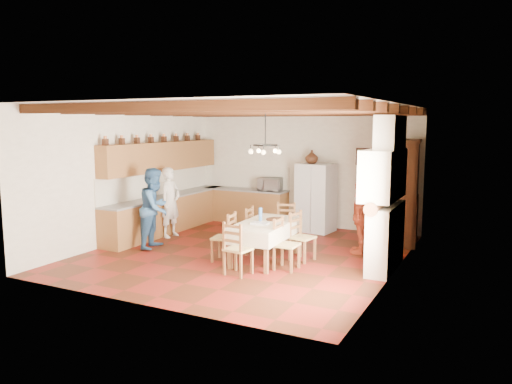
% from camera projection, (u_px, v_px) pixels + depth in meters
% --- Properties ---
extents(floor, '(6.00, 6.50, 0.02)m').
position_uv_depth(floor, '(245.00, 254.00, 10.26)').
color(floor, '#4B1F10').
rests_on(floor, ground).
extents(ceiling, '(6.00, 6.50, 0.02)m').
position_uv_depth(ceiling, '(245.00, 105.00, 9.84)').
color(ceiling, beige).
rests_on(ceiling, ground).
extents(wall_back, '(6.00, 0.02, 3.00)m').
position_uv_depth(wall_back, '(304.00, 168.00, 12.93)').
color(wall_back, beige).
rests_on(wall_back, ground).
extents(wall_front, '(6.00, 0.02, 3.00)m').
position_uv_depth(wall_front, '(139.00, 205.00, 7.16)').
color(wall_front, beige).
rests_on(wall_front, ground).
extents(wall_left, '(0.02, 6.50, 3.00)m').
position_uv_depth(wall_left, '(129.00, 174.00, 11.39)').
color(wall_left, beige).
rests_on(wall_left, ground).
extents(wall_right, '(0.02, 6.50, 3.00)m').
position_uv_depth(wall_right, '(397.00, 190.00, 8.71)').
color(wall_right, beige).
rests_on(wall_right, ground).
extents(ceiling_beams, '(6.00, 6.30, 0.16)m').
position_uv_depth(ceiling_beams, '(245.00, 110.00, 9.85)').
color(ceiling_beams, '#34190C').
rests_on(ceiling_beams, ground).
extents(lower_cabinets_left, '(0.60, 4.30, 0.86)m').
position_uv_depth(lower_cabinets_left, '(169.00, 214.00, 12.32)').
color(lower_cabinets_left, olive).
rests_on(lower_cabinets_left, ground).
extents(lower_cabinets_back, '(2.30, 0.60, 0.86)m').
position_uv_depth(lower_cabinets_back, '(246.00, 206.00, 13.49)').
color(lower_cabinets_back, olive).
rests_on(lower_cabinets_back, ground).
extents(countertop_left, '(0.62, 4.30, 0.04)m').
position_uv_depth(countertop_left, '(168.00, 196.00, 12.26)').
color(countertop_left, slate).
rests_on(countertop_left, lower_cabinets_left).
extents(countertop_back, '(2.34, 0.62, 0.04)m').
position_uv_depth(countertop_back, '(245.00, 190.00, 13.43)').
color(countertop_back, slate).
rests_on(countertop_back, lower_cabinets_back).
extents(backsplash_left, '(0.03, 4.30, 0.60)m').
position_uv_depth(backsplash_left, '(158.00, 183.00, 12.35)').
color(backsplash_left, white).
rests_on(backsplash_left, ground).
extents(backsplash_back, '(2.30, 0.03, 0.60)m').
position_uv_depth(backsplash_back, '(250.00, 177.00, 13.64)').
color(backsplash_back, white).
rests_on(backsplash_back, ground).
extents(upper_cabinets, '(0.35, 4.20, 0.70)m').
position_uv_depth(upper_cabinets, '(163.00, 157.00, 12.18)').
color(upper_cabinets, olive).
rests_on(upper_cabinets, ground).
extents(fireplace, '(0.56, 1.60, 2.80)m').
position_uv_depth(fireplace, '(383.00, 193.00, 9.03)').
color(fireplace, beige).
rests_on(fireplace, ground).
extents(wall_picture, '(0.34, 0.03, 0.42)m').
position_uv_depth(wall_picture, '(363.00, 157.00, 12.17)').
color(wall_picture, '#311B15').
rests_on(wall_picture, ground).
extents(refrigerator, '(0.92, 0.79, 1.68)m').
position_uv_depth(refrigerator, '(316.00, 198.00, 12.28)').
color(refrigerator, silver).
rests_on(refrigerator, floor).
extents(hutch, '(0.69, 1.33, 2.31)m').
position_uv_depth(hutch, '(406.00, 192.00, 11.04)').
color(hutch, '#3A1A0D').
rests_on(hutch, floor).
extents(dining_table, '(0.96, 1.78, 0.76)m').
position_uv_depth(dining_table, '(265.00, 226.00, 9.64)').
color(dining_table, '#EEE5CB').
rests_on(dining_table, floor).
extents(chandelier, '(0.47, 0.47, 0.03)m').
position_uv_depth(chandelier, '(265.00, 145.00, 9.43)').
color(chandelier, black).
rests_on(chandelier, ground).
extents(chair_left_near, '(0.45, 0.47, 0.96)m').
position_uv_depth(chair_left_near, '(224.00, 237.00, 9.66)').
color(chair_left_near, brown).
rests_on(chair_left_near, floor).
extents(chair_left_far, '(0.45, 0.46, 0.96)m').
position_uv_depth(chair_left_far, '(242.00, 230.00, 10.30)').
color(chair_left_far, brown).
rests_on(chair_left_far, floor).
extents(chair_right_near, '(0.40, 0.42, 0.96)m').
position_uv_depth(chair_right_near, '(287.00, 244.00, 9.09)').
color(chair_right_near, brown).
rests_on(chair_right_near, floor).
extents(chair_right_far, '(0.48, 0.50, 0.96)m').
position_uv_depth(chair_right_far, '(303.00, 236.00, 9.68)').
color(chair_right_far, brown).
rests_on(chair_right_far, floor).
extents(chair_end_near, '(0.47, 0.45, 0.96)m').
position_uv_depth(chair_end_near, '(238.00, 248.00, 8.78)').
color(chair_end_near, brown).
rests_on(chair_end_near, floor).
extents(chair_end_far, '(0.52, 0.50, 0.96)m').
position_uv_depth(chair_end_far, '(285.00, 225.00, 10.72)').
color(chair_end_far, brown).
rests_on(chair_end_far, floor).
extents(person_man, '(0.43, 0.62, 1.64)m').
position_uv_depth(person_man, '(170.00, 202.00, 11.68)').
color(person_man, silver).
rests_on(person_man, floor).
extents(person_woman_blue, '(0.80, 0.94, 1.72)m').
position_uv_depth(person_woman_blue, '(155.00, 208.00, 10.65)').
color(person_woman_blue, '#356396').
rests_on(person_woman_blue, floor).
extents(person_woman_red, '(0.47, 0.93, 1.53)m').
position_uv_depth(person_woman_red, '(361.00, 217.00, 10.20)').
color(person_woman_red, '#BC4224').
rests_on(person_woman_red, floor).
extents(microwave, '(0.67, 0.51, 0.34)m').
position_uv_depth(microwave, '(270.00, 184.00, 13.08)').
color(microwave, silver).
rests_on(microwave, countertop_back).
extents(fridge_vase, '(0.37, 0.37, 0.33)m').
position_uv_depth(fridge_vase, '(312.00, 157.00, 12.20)').
color(fridge_vase, '#3A1A0D').
rests_on(fridge_vase, refrigerator).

